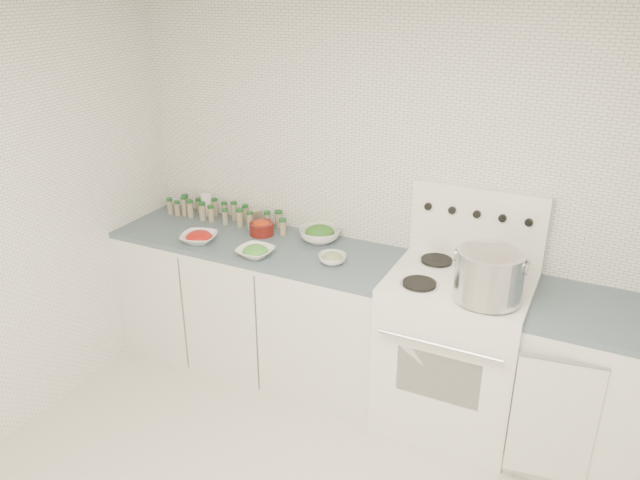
{
  "coord_description": "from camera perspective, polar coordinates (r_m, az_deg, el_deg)",
  "views": [
    {
      "loc": [
        1.12,
        -1.86,
        2.47
      ],
      "look_at": [
        -0.35,
        1.14,
        1.02
      ],
      "focal_mm": 35.0,
      "sensor_mm": 36.0,
      "label": 1
    }
  ],
  "objects": [
    {
      "name": "bowl_tomato",
      "position": [
        3.97,
        -11.01,
        0.25
      ],
      "size": [
        0.27,
        0.27,
        0.07
      ],
      "color": "white",
      "rests_on": "counter_left"
    },
    {
      "name": "tin_can",
      "position": [
        4.18,
        -5.91,
        2.1
      ],
      "size": [
        0.1,
        0.1,
        0.11
      ],
      "primitive_type": "cylinder",
      "rotation": [
        0.0,
        0.0,
        -0.33
      ],
      "color": "#B6AF9A",
      "rests_on": "counter_left"
    },
    {
      "name": "counter_right",
      "position": [
        3.66,
        24.93,
        -12.55
      ],
      "size": [
        0.89,
        0.69,
        0.9
      ],
      "color": "white",
      "rests_on": "ground"
    },
    {
      "name": "bowl_snowpea",
      "position": [
        3.72,
        -5.94,
        -1.04
      ],
      "size": [
        0.23,
        0.23,
        0.07
      ],
      "color": "white",
      "rests_on": "counter_left"
    },
    {
      "name": "stock_pot",
      "position": [
        3.21,
        15.23,
        -2.93
      ],
      "size": [
        0.36,
        0.34,
        0.26
      ],
      "rotation": [
        0.0,
        0.0,
        -0.19
      ],
      "color": "silver",
      "rests_on": "stove"
    },
    {
      "name": "spice_cluster",
      "position": [
        4.27,
        -8.92,
        2.51
      ],
      "size": [
        0.93,
        0.16,
        0.14
      ],
      "color": "gray",
      "rests_on": "counter_left"
    },
    {
      "name": "stove",
      "position": [
        3.68,
        12.16,
        -9.5
      ],
      "size": [
        0.76,
        0.7,
        1.36
      ],
      "color": "white",
      "rests_on": "ground"
    },
    {
      "name": "bowl_broccoli",
      "position": [
        3.91,
        -0.03,
        0.57
      ],
      "size": [
        0.29,
        0.29,
        0.1
      ],
      "color": "white",
      "rests_on": "counter_left"
    },
    {
      "name": "bowl_zucchini",
      "position": [
        3.62,
        1.13,
        -1.67
      ],
      "size": [
        0.19,
        0.19,
        0.07
      ],
      "color": "white",
      "rests_on": "counter_left"
    },
    {
      "name": "counter_left",
      "position": [
        4.14,
        -5.65,
        -5.83
      ],
      "size": [
        1.85,
        0.62,
        0.9
      ],
      "color": "white",
      "rests_on": "ground"
    },
    {
      "name": "bowl_pepper",
      "position": [
        4.02,
        -5.35,
        1.15
      ],
      "size": [
        0.16,
        0.16,
        0.1
      ],
      "color": "#59130F",
      "rests_on": "counter_left"
    },
    {
      "name": "room_walls",
      "position": [
        2.35,
        -4.58,
        0.61
      ],
      "size": [
        3.54,
        3.04,
        2.52
      ],
      "color": "white",
      "rests_on": "ground"
    },
    {
      "name": "salt_canister",
      "position": [
        4.39,
        -10.32,
        3.21
      ],
      "size": [
        0.1,
        0.1,
        0.15
      ],
      "primitive_type": "cylinder",
      "rotation": [
        0.0,
        0.0,
        -0.36
      ],
      "color": "white",
      "rests_on": "counter_left"
    }
  ]
}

